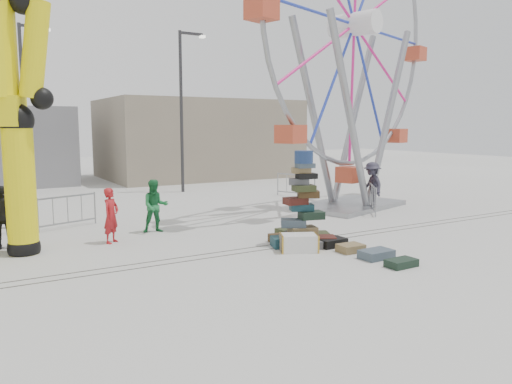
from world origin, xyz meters
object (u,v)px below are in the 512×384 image
barricade_wheel_back (296,185)px  steamer_trunk (299,243)px  suitcase_tower (302,218)px  pedestrian_black (4,217)px  pedestrian_red (111,216)px  ferris_wheel (354,49)px  pedestrian_green (155,206)px  lamp_post_right (183,103)px  barricade_dummy_c (68,211)px  barricade_wheel_front (373,199)px  lamp_post_left (26,101)px

barricade_wheel_back → steamer_trunk: bearing=-60.8°
suitcase_tower → pedestrian_black: bearing=173.4°
pedestrian_red → pedestrian_black: bearing=121.8°
ferris_wheel → pedestrian_black: ferris_wheel is taller
ferris_wheel → pedestrian_green: bearing=167.0°
lamp_post_right → steamer_trunk: (-2.08, -13.00, -4.25)m
barricade_dummy_c → pedestrian_black: pedestrian_black is taller
suitcase_tower → barricade_wheel_back: bearing=76.5°
barricade_wheel_front → pedestrian_green: bearing=121.5°
steamer_trunk → barricade_wheel_front: size_ratio=0.50×
suitcase_tower → barricade_wheel_back: size_ratio=1.33×
lamp_post_right → barricade_wheel_front: lamp_post_right is taller
suitcase_tower → pedestrian_black: (-7.32, 3.74, 0.12)m
ferris_wheel → pedestrian_black: (-12.83, -0.52, -5.51)m
lamp_post_left → barricade_dummy_c: 9.44m
steamer_trunk → pedestrian_black: size_ratio=0.57×
lamp_post_left → pedestrian_black: lamp_post_left is taller
lamp_post_right → ferris_wheel: bearing=-63.9°
barricade_dummy_c → barricade_wheel_back: size_ratio=1.00×
suitcase_tower → lamp_post_left: bearing=131.3°
pedestrian_green → barricade_wheel_back: bearing=39.0°
suitcase_tower → barricade_wheel_front: size_ratio=1.33×
pedestrian_red → barricade_wheel_front: bearing=-41.8°
barricade_wheel_front → pedestrian_green: pedestrian_green is taller
pedestrian_black → ferris_wheel: bearing=-177.9°
lamp_post_right → pedestrian_red: lamp_post_right is taller
lamp_post_left → steamer_trunk: bearing=-71.9°
pedestrian_red → suitcase_tower: bearing=-73.7°
barricade_dummy_c → barricade_wheel_front: size_ratio=1.00×
barricade_dummy_c → pedestrian_black: (-2.01, -2.05, 0.32)m
suitcase_tower → pedestrian_red: size_ratio=1.67×
pedestrian_red → pedestrian_green: size_ratio=0.95×
barricade_wheel_front → pedestrian_red: (-10.03, 0.07, 0.25)m
lamp_post_left → ferris_wheel: bearing=-42.7°
lamp_post_right → suitcase_tower: lamp_post_right is taller
lamp_post_right → pedestrian_green: bearing=-117.7°
pedestrian_green → barricade_dummy_c: bearing=148.5°
lamp_post_right → lamp_post_left: 7.28m
lamp_post_left → barricade_dummy_c: bearing=-88.9°
lamp_post_right → pedestrian_green: size_ratio=4.76×
ferris_wheel → barricade_wheel_front: bearing=-110.7°
steamer_trunk → barricade_wheel_back: (5.98, 8.67, 0.32)m
barricade_dummy_c → pedestrian_red: pedestrian_red is taller
ferris_wheel → barricade_wheel_back: size_ratio=6.48×
barricade_wheel_back → pedestrian_black: size_ratio=1.15×
ferris_wheel → barricade_dummy_c: ferris_wheel is taller
pedestrian_red → steamer_trunk: bearing=-82.5°
lamp_post_right → barricade_wheel_front: bearing=-67.8°
barricade_dummy_c → barricade_wheel_back: 10.97m
pedestrian_red → pedestrian_black: pedestrian_black is taller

